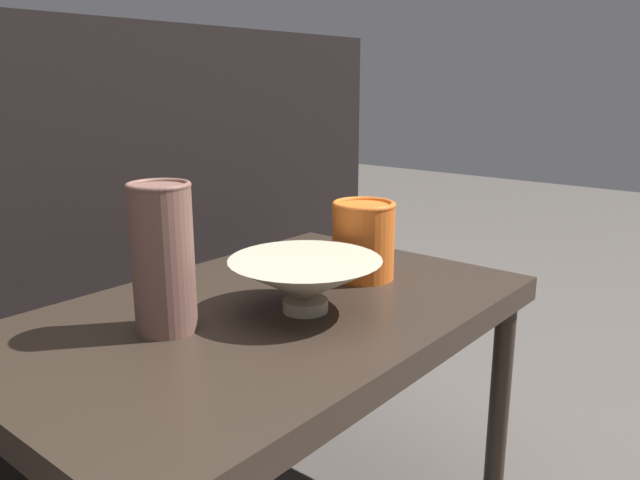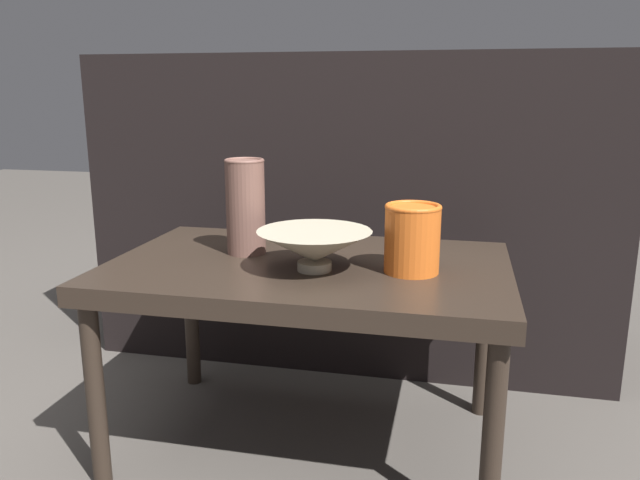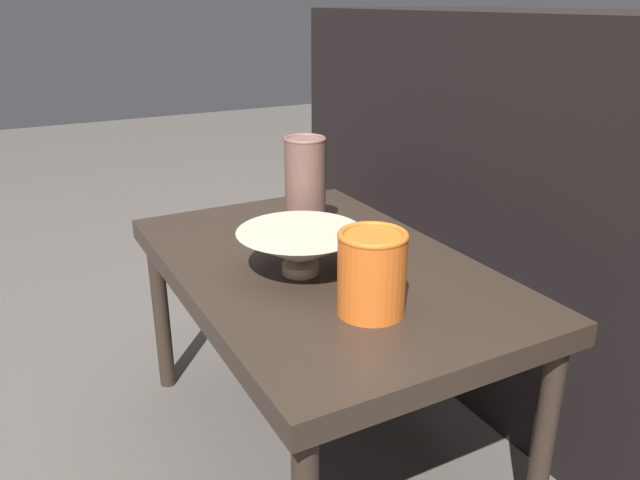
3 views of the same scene
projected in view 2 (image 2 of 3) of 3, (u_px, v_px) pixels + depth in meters
ground_plane at (309, 443)px, 1.37m from camera, size 8.00×8.00×0.00m
table at (309, 282)px, 1.28m from camera, size 0.80×0.51×0.41m
couch_backdrop at (357, 205)px, 1.84m from camera, size 1.42×0.50×0.84m
bowl at (314, 247)px, 1.20m from camera, size 0.22×0.22×0.08m
vase_textured_left at (246, 206)px, 1.32m from camera, size 0.08×0.08×0.20m
vase_colorful_right at (412, 237)px, 1.18m from camera, size 0.11×0.11×0.13m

